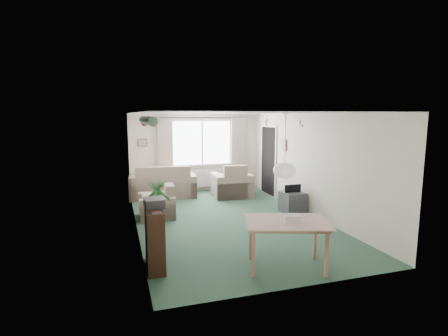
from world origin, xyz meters
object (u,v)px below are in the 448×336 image
object	(u,v)px
armchair_left	(157,201)
tv_cube	(292,202)
houseplant	(158,210)
dining_table	(286,245)
bookshelf	(155,238)
armchair_corner	(232,180)
pet_bed	(283,219)
sofa	(163,181)
coffee_table	(178,190)

from	to	relation	value
armchair_left	tv_cube	world-z (taller)	armchair_left
armchair_left	houseplant	world-z (taller)	houseplant
houseplant	tv_cube	size ratio (longest dim) A/B	2.18
armchair_left	dining_table	size ratio (longest dim) A/B	0.72
bookshelf	dining_table	distance (m)	2.04
armchair_corner	pet_bed	world-z (taller)	armchair_corner
pet_bed	sofa	bearing A→B (deg)	124.83
bookshelf	armchair_corner	bearing A→B (deg)	59.49
dining_table	pet_bed	distance (m)	2.39
tv_cube	bookshelf	bearing A→B (deg)	-149.29
armchair_left	pet_bed	bearing A→B (deg)	67.39
pet_bed	armchair_left	bearing A→B (deg)	155.26
armchair_corner	houseplant	bearing A→B (deg)	54.89
sofa	armchair_left	world-z (taller)	sofa
bookshelf	pet_bed	bearing A→B (deg)	29.15
bookshelf	dining_table	world-z (taller)	bookshelf
pet_bed	coffee_table	bearing A→B (deg)	119.17
coffee_table	houseplant	xyz separation A→B (m)	(-0.99, -3.58, 0.42)
houseplant	bookshelf	bearing A→B (deg)	-99.18
sofa	armchair_corner	distance (m)	2.00
sofa	armchair_left	size ratio (longest dim) A/B	2.23
pet_bed	bookshelf	bearing A→B (deg)	-152.62
bookshelf	tv_cube	world-z (taller)	bookshelf
coffee_table	pet_bed	bearing A→B (deg)	-60.83
armchair_corner	houseplant	size ratio (longest dim) A/B	0.89
armchair_corner	coffee_table	world-z (taller)	armchair_corner
sofa	houseplant	bearing A→B (deg)	85.51
armchair_left	dining_table	distance (m)	3.72
coffee_table	tv_cube	size ratio (longest dim) A/B	1.44
houseplant	dining_table	xyz separation A→B (m)	(1.76, -1.77, -0.24)
armchair_left	tv_cube	size ratio (longest dim) A/B	1.52
houseplant	tv_cube	bearing A→B (deg)	16.29
houseplant	armchair_left	bearing A→B (deg)	84.58
sofa	coffee_table	bearing A→B (deg)	-175.76
armchair_left	dining_table	xyz separation A→B (m)	(1.61, -3.35, -0.01)
dining_table	armchair_corner	bearing A→B (deg)	81.51
armchair_corner	armchair_left	distance (m)	2.76
dining_table	tv_cube	size ratio (longest dim) A/B	2.10
armchair_left	armchair_corner	bearing A→B (deg)	124.40
sofa	houseplant	xyz separation A→B (m)	(-0.55, -3.58, 0.13)
sofa	armchair_corner	bearing A→B (deg)	168.95
sofa	tv_cube	distance (m)	3.83
armchair_corner	dining_table	size ratio (longest dim) A/B	0.93
bookshelf	tv_cube	size ratio (longest dim) A/B	1.73
armchair_left	tv_cube	distance (m)	3.26
coffee_table	pet_bed	size ratio (longest dim) A/B	1.51
sofa	dining_table	world-z (taller)	sofa
bookshelf	pet_bed	world-z (taller)	bookshelf
armchair_left	coffee_table	bearing A→B (deg)	159.29
houseplant	dining_table	world-z (taller)	houseplant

